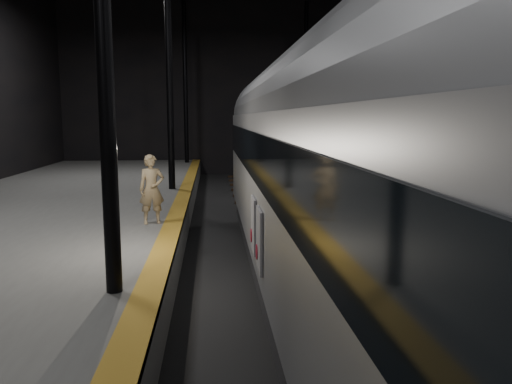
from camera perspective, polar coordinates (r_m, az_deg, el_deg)
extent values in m
plane|color=black|center=(12.83, 5.01, -8.92)|extent=(44.00, 44.00, 0.00)
cube|color=olive|center=(12.43, -9.91, -4.79)|extent=(0.50, 43.80, 0.01)
cube|color=#3F3328|center=(12.68, 1.78, -8.30)|extent=(0.08, 43.00, 0.14)
cube|color=#3F3328|center=(12.92, 8.20, -8.06)|extent=(0.08, 43.00, 0.14)
cube|color=black|center=(12.81, 5.02, -8.66)|extent=(2.40, 42.00, 0.12)
cylinder|color=black|center=(20.23, -9.92, 14.52)|extent=(0.26, 0.26, 10.00)
cylinder|color=black|center=(21.03, 11.88, 14.23)|extent=(0.26, 0.26, 10.00)
cylinder|color=black|center=(32.17, -8.08, 12.28)|extent=(0.26, 0.26, 10.00)
cylinder|color=black|center=(32.67, 5.67, 12.26)|extent=(0.26, 0.26, 10.00)
cube|color=#A5A8AD|center=(9.10, 8.82, -0.24)|extent=(2.80, 19.34, 2.90)
cube|color=black|center=(9.55, 8.57, -11.09)|extent=(2.56, 18.96, 0.82)
cube|color=black|center=(9.03, 8.92, 4.01)|extent=(2.86, 19.05, 0.87)
cylinder|color=slate|center=(9.00, 9.03, 8.93)|extent=(2.75, 19.15, 2.75)
cube|color=black|center=(16.05, 2.89, -4.27)|extent=(1.74, 2.13, 0.34)
cube|color=silver|center=(8.04, 0.38, -5.52)|extent=(0.04, 0.73, 1.02)
cube|color=silver|center=(9.17, -0.30, -3.77)|extent=(0.04, 0.73, 1.02)
cylinder|color=maroon|center=(8.27, 0.12, -6.85)|extent=(0.03, 0.25, 0.25)
cylinder|color=maroon|center=(9.39, -0.51, -4.99)|extent=(0.03, 0.25, 0.25)
imported|color=tan|center=(13.64, -11.83, 0.30)|extent=(0.76, 0.59, 1.86)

